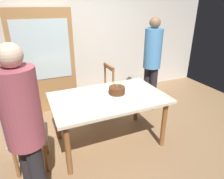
{
  "coord_description": "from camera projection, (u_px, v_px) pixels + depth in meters",
  "views": [
    {
      "loc": [
        -0.97,
        -2.32,
        1.95
      ],
      "look_at": [
        0.05,
        0.0,
        0.86
      ],
      "focal_mm": 31.99,
      "sensor_mm": 36.0,
      "label": 1
    }
  ],
  "objects": [
    {
      "name": "chair_upholstered",
      "position": [
        20.0,
        132.0,
        2.4
      ],
      "size": [
        0.49,
        0.48,
        0.95
      ],
      "color": "tan",
      "rests_on": "ground"
    },
    {
      "name": "plate_far_side",
      "position": [
        98.0,
        91.0,
        2.93
      ],
      "size": [
        0.22,
        0.22,
        0.01
      ],
      "primitive_type": "cylinder",
      "color": "white",
      "rests_on": "dining_table"
    },
    {
      "name": "fork_far_side",
      "position": [
        88.0,
        93.0,
        2.88
      ],
      "size": [
        0.18,
        0.03,
        0.01
      ],
      "primitive_type": "cube",
      "rotation": [
        0.0,
        0.0,
        -0.07
      ],
      "color": "silver",
      "rests_on": "dining_table"
    },
    {
      "name": "china_cabinet",
      "position": [
        43.0,
        61.0,
        3.76
      ],
      "size": [
        1.1,
        0.45,
        1.9
      ],
      "color": "#9E7042",
      "rests_on": "ground"
    },
    {
      "name": "dining_table",
      "position": [
        109.0,
        102.0,
        2.81
      ],
      "size": [
        1.58,
        0.98,
        0.76
      ],
      "color": "beige",
      "rests_on": "ground"
    },
    {
      "name": "fork_near_celebrant",
      "position": [
        70.0,
        112.0,
        2.37
      ],
      "size": [
        0.18,
        0.04,
        0.01
      ],
      "primitive_type": "cube",
      "rotation": [
        0.0,
        0.0,
        -0.14
      ],
      "color": "silver",
      "rests_on": "dining_table"
    },
    {
      "name": "chair_spindle_back",
      "position": [
        101.0,
        92.0,
        3.65
      ],
      "size": [
        0.45,
        0.45,
        0.95
      ],
      "color": "tan",
      "rests_on": "ground"
    },
    {
      "name": "ground",
      "position": [
        109.0,
        141.0,
        3.08
      ],
      "size": [
        6.4,
        6.4,
        0.0
      ],
      "primitive_type": "plane",
      "color": "#93704C"
    },
    {
      "name": "person_celebrant",
      "position": [
        25.0,
        129.0,
        1.7
      ],
      "size": [
        0.32,
        0.32,
        1.7
      ],
      "color": "#262328",
      "rests_on": "ground"
    },
    {
      "name": "back_wall",
      "position": [
        74.0,
        38.0,
        4.12
      ],
      "size": [
        6.4,
        0.1,
        2.6
      ],
      "primitive_type": "cube",
      "color": "beige",
      "rests_on": "ground"
    },
    {
      "name": "fork_near_guest",
      "position": [
        137.0,
        99.0,
        2.69
      ],
      "size": [
        0.18,
        0.05,
        0.01
      ],
      "primitive_type": "cube",
      "rotation": [
        0.0,
        0.0,
        0.17
      ],
      "color": "silver",
      "rests_on": "dining_table"
    },
    {
      "name": "plate_near_celebrant",
      "position": [
        83.0,
        109.0,
        2.43
      ],
      "size": [
        0.22,
        0.22,
        0.01
      ],
      "primitive_type": "cylinder",
      "color": "white",
      "rests_on": "dining_table"
    },
    {
      "name": "person_guest",
      "position": [
        152.0,
        59.0,
        3.69
      ],
      "size": [
        0.32,
        0.32,
        1.75
      ],
      "color": "#262328",
      "rests_on": "ground"
    },
    {
      "name": "plate_near_guest",
      "position": [
        146.0,
        97.0,
        2.76
      ],
      "size": [
        0.22,
        0.22,
        0.01
      ],
      "primitive_type": "cylinder",
      "color": "white",
      "rests_on": "dining_table"
    },
    {
      "name": "birthday_cake",
      "position": [
        117.0,
        91.0,
        2.83
      ],
      "size": [
        0.28,
        0.28,
        0.18
      ],
      "color": "silver",
      "rests_on": "dining_table"
    }
  ]
}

